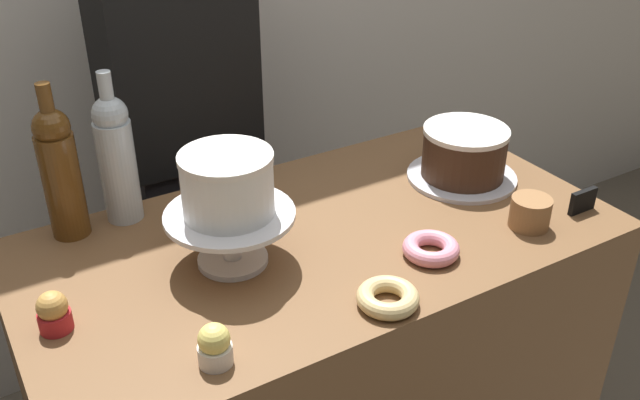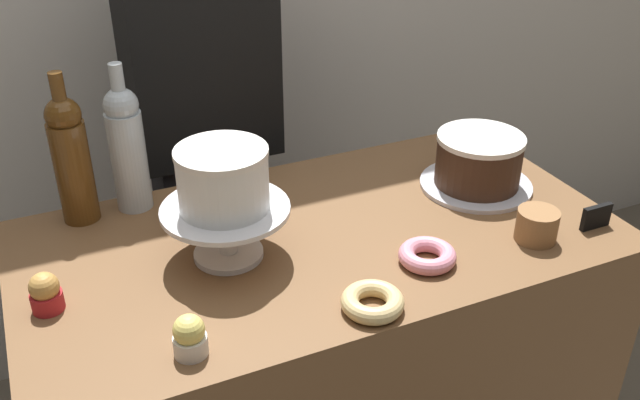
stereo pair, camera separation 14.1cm
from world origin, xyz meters
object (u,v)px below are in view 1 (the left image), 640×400
(cupcake_caramel, at_px, (54,312))
(barista_figure, at_px, (185,159))
(donut_pink, at_px, (431,248))
(chocolate_round_cake, at_px, (464,152))
(wine_bottle_clear, at_px, (117,156))
(cake_stand_pedestal, at_px, (231,229))
(white_layer_cake, at_px, (228,184))
(wine_bottle_amber, at_px, (60,171))
(price_sign_chalkboard, at_px, (583,201))
(cupcake_lemon, at_px, (215,346))
(coffee_cup_ceramic, at_px, (228,190))
(donut_glazed, at_px, (388,298))
(cookie_stack, at_px, (530,212))

(cupcake_caramel, height_order, barista_figure, barista_figure)
(cupcake_caramel, bearing_deg, donut_pink, -12.57)
(chocolate_round_cake, bearing_deg, wine_bottle_clear, 162.25)
(cake_stand_pedestal, height_order, white_layer_cake, white_layer_cake)
(wine_bottle_amber, height_order, cupcake_caramel, wine_bottle_amber)
(wine_bottle_clear, bearing_deg, chocolate_round_cake, -17.75)
(barista_figure, bearing_deg, price_sign_chalkboard, -51.20)
(cupcake_caramel, xyz_separation_m, price_sign_chalkboard, (1.07, -0.19, -0.01))
(chocolate_round_cake, relative_size, cupcake_caramel, 2.64)
(cupcake_lemon, height_order, barista_figure, barista_figure)
(chocolate_round_cake, height_order, coffee_cup_ceramic, chocolate_round_cake)
(donut_glazed, xyz_separation_m, coffee_cup_ceramic, (-0.10, 0.46, 0.03))
(coffee_cup_ceramic, xyz_separation_m, barista_figure, (0.03, 0.35, -0.08))
(cupcake_caramel, height_order, donut_glazed, cupcake_caramel)
(cupcake_lemon, height_order, price_sign_chalkboard, cupcake_lemon)
(donut_glazed, bearing_deg, cookie_stack, 8.83)
(price_sign_chalkboard, height_order, coffee_cup_ceramic, coffee_cup_ceramic)
(cupcake_caramel, bearing_deg, chocolate_round_cake, 3.84)
(donut_pink, bearing_deg, cupcake_lemon, -172.67)
(wine_bottle_amber, relative_size, donut_glazed, 2.91)
(chocolate_round_cake, xyz_separation_m, barista_figure, (-0.49, 0.51, -0.11))
(chocolate_round_cake, height_order, cookie_stack, chocolate_round_cake)
(wine_bottle_clear, height_order, coffee_cup_ceramic, wine_bottle_clear)
(chocolate_round_cake, distance_m, wine_bottle_amber, 0.88)
(white_layer_cake, distance_m, donut_glazed, 0.35)
(white_layer_cake, bearing_deg, donut_pink, -27.39)
(wine_bottle_clear, height_order, cupcake_lemon, wine_bottle_clear)
(donut_pink, bearing_deg, wine_bottle_amber, 142.57)
(coffee_cup_ceramic, bearing_deg, wine_bottle_clear, 160.06)
(donut_glazed, xyz_separation_m, donut_pink, (0.16, 0.08, 0.00))
(wine_bottle_amber, height_order, cookie_stack, wine_bottle_amber)
(chocolate_round_cake, distance_m, cookie_stack, 0.24)
(cake_stand_pedestal, xyz_separation_m, chocolate_round_cake, (0.61, 0.04, -0.01))
(wine_bottle_amber, height_order, barista_figure, barista_figure)
(wine_bottle_amber, distance_m, coffee_cup_ceramic, 0.34)
(cake_stand_pedestal, bearing_deg, wine_bottle_clear, 114.76)
(cake_stand_pedestal, xyz_separation_m, barista_figure, (0.11, 0.55, -0.12))
(cake_stand_pedestal, distance_m, donut_glazed, 0.32)
(wine_bottle_amber, distance_m, donut_pink, 0.74)
(cake_stand_pedestal, relative_size, wine_bottle_amber, 0.76)
(cupcake_caramel, bearing_deg, cookie_stack, -10.51)
(chocolate_round_cake, bearing_deg, price_sign_chalkboard, -64.15)
(wine_bottle_amber, xyz_separation_m, donut_glazed, (0.42, -0.53, -0.13))
(cupcake_caramel, height_order, coffee_cup_ceramic, coffee_cup_ceramic)
(cupcake_caramel, bearing_deg, white_layer_cake, 4.27)
(donut_glazed, bearing_deg, donut_pink, 26.94)
(donut_pink, bearing_deg, coffee_cup_ceramic, 124.86)
(cake_stand_pedestal, relative_size, chocolate_round_cake, 1.26)
(wine_bottle_amber, bearing_deg, chocolate_round_cake, -15.19)
(barista_figure, bearing_deg, coffee_cup_ceramic, -95.38)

